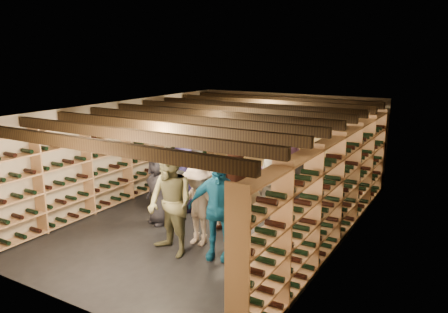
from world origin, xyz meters
The scene contains 23 objects.
ground centered at (0.00, 0.00, 0.00)m, with size 8.00×8.00×0.00m, color black.
walls centered at (0.00, 0.00, 1.20)m, with size 5.52×8.02×2.40m.
ceiling centered at (0.00, 0.00, 2.40)m, with size 5.50×8.00×0.01m, color #BEB5A2.
ceiling_joists centered at (0.00, 0.00, 2.26)m, with size 5.40×7.12×0.18m.
wine_rack_left centered at (-2.57, 0.00, 1.08)m, with size 0.32×7.50×2.15m.
wine_rack_right centered at (2.57, 0.00, 1.08)m, with size 0.32×7.50×2.15m.
wine_rack_back centered at (0.00, 3.83, 1.07)m, with size 4.70×0.30×2.15m.
crate_stack_left centered at (-0.82, 1.30, 0.42)m, with size 0.57×0.46×0.85m.
crate_stack_right centered at (0.21, 1.30, 0.26)m, with size 0.54×0.39×0.51m.
crate_loose centered at (1.78, 1.30, 0.09)m, with size 0.50×0.33×0.17m, color tan.
person_0 centered at (-0.85, -0.92, 0.75)m, with size 0.73×0.48×1.50m, color black.
person_1 centered at (-0.25, -1.14, 0.80)m, with size 0.59×0.38×1.61m, color black.
person_2 centered at (0.25, -1.96, 0.95)m, with size 0.93×0.72×1.90m, color brown.
person_3 centered at (0.42, -1.36, 0.77)m, with size 0.99×0.57×1.54m, color beige.
person_4 centered at (1.03, -1.65, 0.90)m, with size 1.06×0.44×1.80m, color #145A85.
person_5 centered at (-1.31, 0.88, 0.80)m, with size 1.49×0.47×1.61m, color brown.
person_6 centered at (-0.85, -0.04, 0.79)m, with size 0.77×0.50×1.58m, color #1E1942.
person_7 centered at (1.40, -0.19, 0.94)m, with size 0.68×0.45×1.87m, color gray.
person_8 centered at (0.79, -0.54, 0.93)m, with size 0.91×0.71×1.87m, color #3F1D13.
person_9 centered at (-0.90, 0.51, 0.81)m, with size 1.05×0.60×1.63m, color #B2AFA4.
person_10 centered at (0.13, 0.39, 0.81)m, with size 0.95×0.39×1.62m, color #234532.
person_11 centered at (1.13, 1.30, 0.82)m, with size 1.52×0.48×1.64m, color #83538A.
person_12 centered at (1.80, 0.19, 0.78)m, with size 0.77×0.50×1.57m, color #36373B.
Camera 1 is at (4.74, -7.71, 3.51)m, focal length 35.00 mm.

